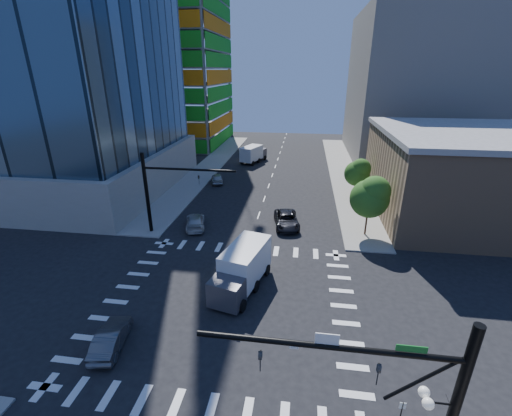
# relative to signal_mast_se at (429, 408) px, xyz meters

# --- Properties ---
(ground) EXTENTS (160.00, 160.00, 0.00)m
(ground) POSITION_rel_signal_mast_se_xyz_m (-10.60, 11.50, -5.01)
(ground) COLOR black
(ground) RESTS_ON ground
(road_markings) EXTENTS (20.00, 20.00, 0.01)m
(road_markings) POSITION_rel_signal_mast_se_xyz_m (-10.60, 11.50, -5.00)
(road_markings) COLOR silver
(road_markings) RESTS_ON ground
(sidewalk_ne) EXTENTS (5.00, 60.00, 0.15)m
(sidewalk_ne) POSITION_rel_signal_mast_se_xyz_m (1.90, 51.50, -4.93)
(sidewalk_ne) COLOR gray
(sidewalk_ne) RESTS_ON ground
(sidewalk_nw) EXTENTS (5.00, 60.00, 0.15)m
(sidewalk_nw) POSITION_rel_signal_mast_se_xyz_m (-23.10, 51.50, -4.93)
(sidewalk_nw) COLOR gray
(sidewalk_nw) RESTS_ON ground
(construction_building) EXTENTS (25.16, 34.50, 70.60)m
(construction_building) POSITION_rel_signal_mast_se_xyz_m (-38.02, 73.43, 19.60)
(construction_building) COLOR slate
(construction_building) RESTS_ON ground
(commercial_building) EXTENTS (20.50, 22.50, 10.60)m
(commercial_building) POSITION_rel_signal_mast_se_xyz_m (14.40, 33.50, 0.31)
(commercial_building) COLOR #967757
(commercial_building) RESTS_ON ground
(bg_building_ne) EXTENTS (24.00, 30.00, 28.00)m
(bg_building_ne) POSITION_rel_signal_mast_se_xyz_m (16.40, 66.50, 8.99)
(bg_building_ne) COLOR slate
(bg_building_ne) RESTS_ON ground
(signal_mast_se) EXTENTS (10.51, 2.48, 9.00)m
(signal_mast_se) POSITION_rel_signal_mast_se_xyz_m (0.00, 0.00, 0.00)
(signal_mast_se) COLOR black
(signal_mast_se) RESTS_ON sidewalk_se
(signal_mast_nw) EXTENTS (10.20, 0.40, 9.00)m
(signal_mast_nw) POSITION_rel_signal_mast_se_xyz_m (-20.60, 23.00, 0.49)
(signal_mast_nw) COLOR black
(signal_mast_nw) RESTS_ON sidewalk_nw
(tree_south) EXTENTS (4.16, 4.16, 6.82)m
(tree_south) POSITION_rel_signal_mast_se_xyz_m (2.03, 25.40, -0.32)
(tree_south) COLOR #382316
(tree_south) RESTS_ON sidewalk_ne
(tree_north) EXTENTS (3.54, 3.52, 5.78)m
(tree_north) POSITION_rel_signal_mast_se_xyz_m (2.33, 37.40, -1.02)
(tree_north) COLOR #382316
(tree_north) RESTS_ON sidewalk_ne
(no_parking_sign) EXTENTS (0.30, 0.06, 2.20)m
(no_parking_sign) POSITION_rel_signal_mast_se_xyz_m (0.10, 2.50, -3.63)
(no_parking_sign) COLOR black
(no_parking_sign) RESTS_ON ground
(car_nb_far) EXTENTS (3.55, 6.14, 1.61)m
(car_nb_far) POSITION_rel_signal_mast_se_xyz_m (-6.92, 26.72, -4.20)
(car_nb_far) COLOR black
(car_nb_far) RESTS_ON ground
(car_sb_near) EXTENTS (3.45, 5.53, 1.49)m
(car_sb_near) POSITION_rel_signal_mast_se_xyz_m (-17.48, 24.92, -4.26)
(car_sb_near) COLOR #B5B5B5
(car_sb_near) RESTS_ON ground
(car_sb_mid) EXTENTS (2.95, 4.82, 1.53)m
(car_sb_mid) POSITION_rel_signal_mast_se_xyz_m (-19.10, 41.93, -4.24)
(car_sb_mid) COLOR #A0A3A7
(car_sb_mid) RESTS_ON ground
(car_sb_cross) EXTENTS (2.30, 4.64, 1.46)m
(car_sb_cross) POSITION_rel_signal_mast_se_xyz_m (-17.32, 6.00, -4.28)
(car_sb_cross) COLOR #4A4B4F
(car_sb_cross) RESTS_ON ground
(box_truck_near) EXTENTS (4.41, 7.25, 3.55)m
(box_truck_near) POSITION_rel_signal_mast_se_xyz_m (-9.99, 13.56, -3.44)
(box_truck_near) COLOR black
(box_truck_near) RESTS_ON ground
(box_truck_far) EXTENTS (4.74, 6.89, 3.33)m
(box_truck_far) POSITION_rel_signal_mast_se_xyz_m (-15.16, 56.40, -3.53)
(box_truck_far) COLOR black
(box_truck_far) RESTS_ON ground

